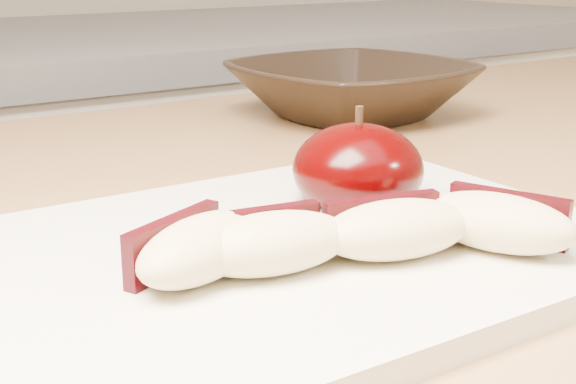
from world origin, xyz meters
TOP-DOWN VIEW (x-y plane):
  - cutting_board at (-0.00, 0.38)m, footprint 0.33×0.25m
  - apple_half at (0.07, 0.42)m, footprint 0.10×0.10m
  - apple_wedge_a at (-0.06, 0.37)m, footprint 0.08×0.06m
  - apple_wedge_b at (-0.03, 0.36)m, footprint 0.08×0.05m
  - apple_wedge_c at (0.03, 0.34)m, footprint 0.08×0.05m
  - apple_wedge_d at (0.07, 0.32)m, footprint 0.06×0.08m
  - bowl at (0.25, 0.65)m, footprint 0.22×0.22m

SIDE VIEW (x-z plane):
  - cutting_board at x=0.00m, z-range 0.90..0.91m
  - bowl at x=0.25m, z-range 0.90..0.95m
  - apple_wedge_a at x=-0.06m, z-range 0.91..0.94m
  - apple_wedge_b at x=-0.03m, z-range 0.91..0.94m
  - apple_wedge_c at x=0.03m, z-range 0.91..0.94m
  - apple_wedge_d at x=0.07m, z-range 0.91..0.94m
  - apple_half at x=0.07m, z-range 0.90..0.96m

